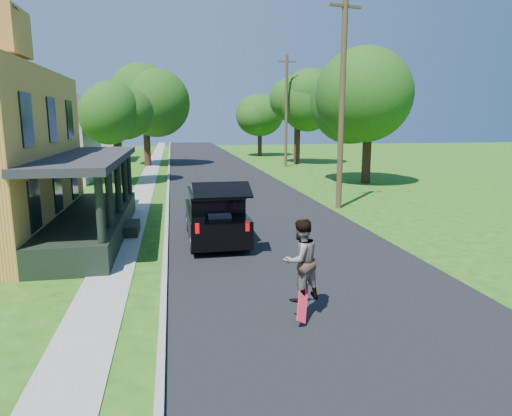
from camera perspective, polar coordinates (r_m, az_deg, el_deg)
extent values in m
plane|color=#1B5611|center=(13.25, 6.59, -8.49)|extent=(140.00, 140.00, 0.00)
cube|color=black|center=(32.45, -3.72, 3.13)|extent=(8.00, 120.00, 0.02)
cube|color=#999994|center=(32.24, -10.90, 2.91)|extent=(0.15, 120.00, 0.12)
cube|color=gray|center=(32.29, -13.65, 2.81)|extent=(1.30, 120.00, 0.03)
cube|color=gray|center=(19.35, -27.51, -3.44)|extent=(6.50, 1.20, 0.03)
cube|color=black|center=(18.62, -19.68, -1.93)|extent=(2.40, 10.00, 0.90)
cube|color=#232326|center=(18.25, -20.19, 5.90)|extent=(2.60, 10.30, 0.25)
cube|color=beige|center=(37.29, -25.79, 6.95)|extent=(8.00, 8.00, 5.00)
pyramid|color=#232326|center=(37.35, -26.40, 14.15)|extent=(12.78, 12.78, 2.20)
cube|color=beige|center=(52.88, -21.27, 8.15)|extent=(8.00, 8.00, 5.00)
pyramid|color=#232326|center=(52.92, -21.63, 13.23)|extent=(12.78, 12.78, 2.20)
cube|color=black|center=(16.93, -5.10, -1.68)|extent=(2.03, 4.79, 0.92)
cube|color=black|center=(16.95, -5.20, 0.88)|extent=(1.86, 2.97, 0.60)
cube|color=black|center=(16.90, -5.22, 1.97)|extent=(1.90, 3.07, 0.09)
cube|color=black|center=(14.37, -4.29, 2.24)|extent=(1.85, 1.00, 0.41)
cube|color=#39383E|center=(15.47, -4.60, -1.64)|extent=(0.76, 0.66, 0.49)
cube|color=#B7B7BC|center=(16.82, -7.95, 2.20)|extent=(0.08, 2.63, 0.07)
cube|color=#B7B7BC|center=(16.97, -2.52, 2.38)|extent=(0.08, 2.63, 0.07)
cube|color=#990505|center=(14.50, -7.36, -2.55)|extent=(0.13, 0.07, 0.33)
cube|color=#990505|center=(14.67, -1.08, -2.30)|extent=(0.13, 0.07, 0.33)
cylinder|color=black|center=(18.49, -8.26, -1.75)|extent=(0.26, 0.74, 0.74)
cylinder|color=black|center=(18.63, -2.89, -1.54)|extent=(0.26, 0.74, 0.74)
cylinder|color=black|center=(15.43, -7.74, -4.28)|extent=(0.26, 0.74, 0.74)
cylinder|color=black|center=(15.60, -1.30, -4.00)|extent=(0.26, 0.74, 0.74)
imported|color=black|center=(10.20, 5.61, -6.51)|extent=(1.10, 1.00, 1.86)
cube|color=red|center=(10.21, 5.84, -11.61)|extent=(0.44, 0.64, 0.81)
cylinder|color=black|center=(32.72, -16.75, 5.38)|extent=(0.58, 0.58, 2.98)
sphere|color=#2C6D1D|center=(32.59, -17.04, 10.52)|extent=(4.85, 4.85, 4.34)
sphere|color=#2C6D1D|center=(32.25, -16.60, 12.26)|extent=(4.21, 4.21, 3.76)
sphere|color=#2C6D1D|center=(33.06, -17.72, 11.32)|extent=(4.31, 4.31, 3.86)
cylinder|color=black|center=(45.61, -13.45, 7.66)|extent=(0.72, 0.72, 4.04)
sphere|color=#2C6D1D|center=(45.58, -13.68, 12.69)|extent=(6.74, 6.74, 5.96)
sphere|color=#2C6D1D|center=(45.35, -13.13, 14.40)|extent=(5.84, 5.84, 5.16)
sphere|color=#2C6D1D|center=(46.01, -14.49, 13.46)|extent=(5.99, 5.99, 5.29)
cylinder|color=black|center=(33.17, 13.63, 5.93)|extent=(0.63, 0.63, 3.35)
sphere|color=#2C6D1D|center=(33.07, 13.92, 12.23)|extent=(5.94, 5.94, 5.89)
sphere|color=#2C6D1D|center=(33.01, 15.00, 14.46)|extent=(5.15, 5.15, 5.11)
sphere|color=#2C6D1D|center=(33.29, 12.76, 13.39)|extent=(5.28, 5.28, 5.24)
cylinder|color=black|center=(46.72, 5.15, 8.17)|extent=(0.69, 0.69, 4.35)
sphere|color=#2C6D1D|center=(46.70, 5.24, 13.06)|extent=(6.06, 6.06, 5.42)
sphere|color=#2C6D1D|center=(46.63, 5.95, 14.53)|extent=(5.25, 5.25, 4.69)
sphere|color=#2C6D1D|center=(46.93, 4.39, 13.79)|extent=(5.38, 5.38, 4.81)
cylinder|color=black|center=(56.69, 0.48, 8.15)|extent=(0.56, 0.56, 3.28)
sphere|color=#2C6D1D|center=(56.63, 0.48, 11.61)|extent=(5.73, 5.73, 5.35)
sphere|color=#2C6D1D|center=(56.42, 0.90, 12.82)|extent=(4.97, 4.97, 4.64)
sphere|color=#2C6D1D|center=(56.96, -0.03, 12.21)|extent=(5.10, 5.10, 4.76)
cylinder|color=#42321E|center=(23.12, 10.69, 12.63)|extent=(0.34, 0.34, 10.30)
cube|color=#42321E|center=(23.70, 11.11, 23.55)|extent=(1.73, 0.52, 0.13)
cylinder|color=#42321E|center=(43.96, 3.80, 11.91)|extent=(0.27, 0.27, 10.32)
cube|color=#42321E|center=(44.28, 3.88, 17.79)|extent=(1.66, 0.13, 0.12)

